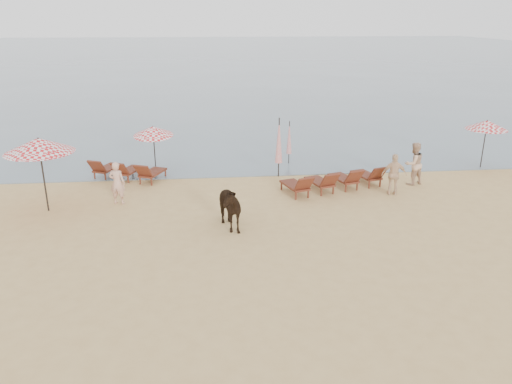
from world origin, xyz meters
The scene contains 13 objects.
ground centered at (0.00, 0.00, 0.00)m, with size 120.00×120.00×0.00m, color tan.
sea centered at (0.00, 80.00, 0.00)m, with size 160.00×140.00×0.06m, color #51606B.
lounger_cluster_left centered at (-4.88, 10.13, 0.42)m, with size 3.19×2.59×0.61m.
lounger_cluster_right centered at (3.37, 8.00, 0.43)m, with size 4.21×2.76×0.62m.
umbrella_open_left_a centered at (-7.14, 6.84, 2.36)m, with size 2.31×2.31×2.62m.
umbrella_open_left_b centered at (-3.79, 10.97, 1.85)m, with size 1.68×1.71×2.14m.
umbrella_open_right centered at (10.65, 10.33, 1.95)m, with size 1.77×1.77×2.16m.
umbrella_closed_left centered at (1.44, 9.95, 1.55)m, with size 0.31×0.31×2.52m.
umbrella_closed_right centered at (2.18, 11.79, 1.23)m, with size 0.24×0.24×2.00m.
cow centered at (-0.99, 4.73, 0.76)m, with size 0.81×1.79×1.51m, color black.
beachgoer_left centered at (-4.79, 7.33, 0.79)m, with size 0.57×0.38×1.57m, color tan.
beachgoer_right_a centered at (6.68, 8.40, 0.86)m, with size 0.84×0.65×1.73m, color tan.
beachgoer_right_b centered at (5.47, 7.29, 0.80)m, with size 0.93×0.39×1.59m, color #D9B087.
Camera 1 is at (-1.47, -10.05, 6.49)m, focal length 35.00 mm.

